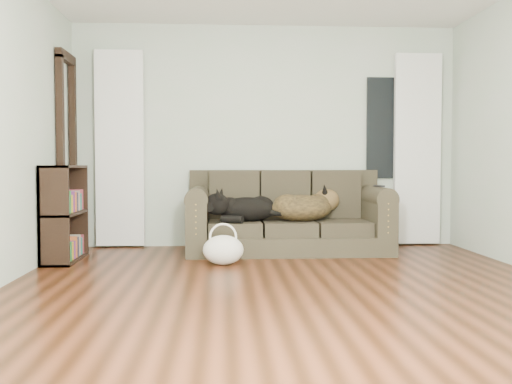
{
  "coord_description": "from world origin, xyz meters",
  "views": [
    {
      "loc": [
        -0.52,
        -4.25,
        0.95
      ],
      "look_at": [
        -0.17,
        1.6,
        0.68
      ],
      "focal_mm": 40.0,
      "sensor_mm": 36.0,
      "label": 1
    }
  ],
  "objects": [
    {
      "name": "curtain_left",
      "position": [
        -1.7,
        2.42,
        1.15
      ],
      "size": [
        0.55,
        0.08,
        2.25
      ],
      "primitive_type": "cube",
      "color": "white",
      "rests_on": "ground"
    },
    {
      "name": "curtain_right",
      "position": [
        1.8,
        2.42,
        1.15
      ],
      "size": [
        0.55,
        0.08,
        2.25
      ],
      "primitive_type": "cube",
      "color": "white",
      "rests_on": "ground"
    },
    {
      "name": "floor",
      "position": [
        0.0,
        0.0,
        0.0
      ],
      "size": [
        5.0,
        5.0,
        0.0
      ],
      "primitive_type": "plane",
      "color": "black",
      "rests_on": "ground"
    },
    {
      "name": "tote_bag",
      "position": [
        -0.51,
        1.19,
        0.16
      ],
      "size": [
        0.45,
        0.38,
        0.29
      ],
      "primitive_type": "ellipsoid",
      "rotation": [
        0.0,
        0.0,
        -0.23
      ],
      "color": "white",
      "rests_on": "floor"
    },
    {
      "name": "sofa",
      "position": [
        0.2,
        1.97,
        0.45
      ],
      "size": [
        2.19,
        0.95,
        0.9
      ],
      "primitive_type": "cube",
      "color": "#28251A",
      "rests_on": "floor"
    },
    {
      "name": "dog_shepherd",
      "position": [
        0.38,
        1.94,
        0.49
      ],
      "size": [
        0.81,
        0.65,
        0.32
      ],
      "primitive_type": "ellipsoid",
      "rotation": [
        0.0,
        0.0,
        3.36
      ],
      "color": "black",
      "rests_on": "sofa"
    },
    {
      "name": "door_casing",
      "position": [
        -2.2,
        2.05,
        1.05
      ],
      "size": [
        0.07,
        0.6,
        2.1
      ],
      "primitive_type": "cube",
      "color": "black",
      "rests_on": "ground"
    },
    {
      "name": "bookshelf",
      "position": [
        -2.09,
        1.5,
        0.5
      ],
      "size": [
        0.37,
        0.79,
        0.96
      ],
      "primitive_type": "cube",
      "rotation": [
        0.0,
        0.0,
        -0.11
      ],
      "color": "black",
      "rests_on": "floor"
    },
    {
      "name": "tv_remote",
      "position": [
        1.19,
        1.86,
        0.73
      ],
      "size": [
        0.08,
        0.19,
        0.02
      ],
      "primitive_type": "cube",
      "rotation": [
        0.0,
        0.0,
        0.19
      ],
      "color": "black",
      "rests_on": "sofa"
    },
    {
      "name": "wall_back",
      "position": [
        0.0,
        2.5,
        1.3
      ],
      "size": [
        4.5,
        0.04,
        2.6
      ],
      "primitive_type": "cube",
      "color": "#B7BDB5",
      "rests_on": "ground"
    },
    {
      "name": "window_pane",
      "position": [
        1.45,
        2.47,
        1.4
      ],
      "size": [
        0.5,
        0.03,
        1.2
      ],
      "primitive_type": "cube",
      "color": "black",
      "rests_on": "wall_back"
    },
    {
      "name": "dog_black_lab",
      "position": [
        -0.29,
        1.9,
        0.48
      ],
      "size": [
        0.66,
        0.47,
        0.27
      ],
      "primitive_type": "ellipsoid",
      "rotation": [
        0.0,
        0.0,
        0.03
      ],
      "color": "black",
      "rests_on": "sofa"
    }
  ]
}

